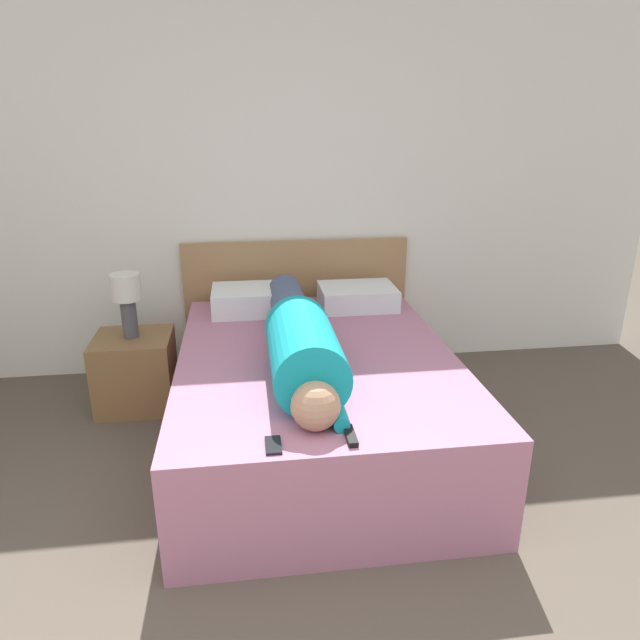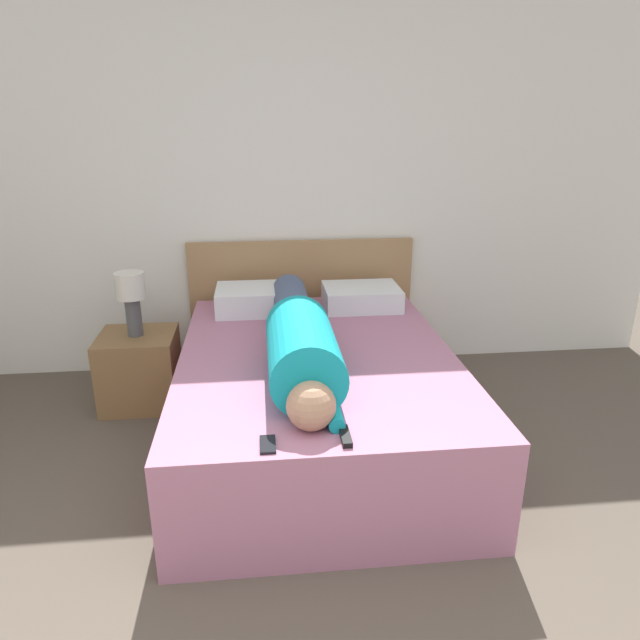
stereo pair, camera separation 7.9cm
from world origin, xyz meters
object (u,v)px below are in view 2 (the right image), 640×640
(bed, at_px, (317,398))
(cell_phone, at_px, (268,444))
(nightstand, at_px, (140,369))
(table_lamp, at_px, (131,295))
(pillow_near_headboard, at_px, (257,299))
(person_lying, at_px, (300,339))
(tv_remote, at_px, (345,436))
(pillow_second, at_px, (361,297))

(bed, distance_m, cell_phone, 1.02)
(nightstand, distance_m, table_lamp, 0.51)
(nightstand, xyz_separation_m, pillow_near_headboard, (0.78, 0.18, 0.40))
(pillow_near_headboard, bearing_deg, bed, -67.04)
(person_lying, relative_size, cell_phone, 13.73)
(bed, relative_size, tv_remote, 13.86)
(nightstand, height_order, pillow_second, pillow_second)
(pillow_near_headboard, xyz_separation_m, tv_remote, (0.35, -1.70, -0.07))
(table_lamp, height_order, person_lying, person_lying)
(nightstand, relative_size, cell_phone, 3.74)
(nightstand, xyz_separation_m, table_lamp, (0.00, 0.00, 0.51))
(nightstand, bearing_deg, pillow_near_headboard, 13.06)
(bed, relative_size, person_lying, 1.17)
(nightstand, height_order, pillow_near_headboard, pillow_near_headboard)
(pillow_second, distance_m, cell_phone, 1.85)
(bed, xyz_separation_m, person_lying, (-0.11, -0.16, 0.43))
(nightstand, bearing_deg, bed, -28.31)
(person_lying, height_order, tv_remote, person_lying)
(bed, distance_m, tv_remote, 0.96)
(person_lying, xyz_separation_m, tv_remote, (0.13, -0.76, -0.14))
(person_lying, bearing_deg, bed, 56.13)
(pillow_near_headboard, height_order, cell_phone, pillow_near_headboard)
(pillow_near_headboard, bearing_deg, tv_remote, -78.22)
(nightstand, height_order, person_lying, person_lying)
(tv_remote, distance_m, cell_phone, 0.32)
(bed, bearing_deg, pillow_second, 63.50)
(person_lying, height_order, pillow_second, person_lying)
(person_lying, relative_size, pillow_near_headboard, 3.28)
(bed, height_order, cell_phone, cell_phone)
(pillow_near_headboard, bearing_deg, cell_phone, -88.80)
(table_lamp, distance_m, person_lying, 1.26)
(pillow_near_headboard, relative_size, tv_remote, 3.62)
(person_lying, bearing_deg, cell_phone, -103.61)
(person_lying, bearing_deg, table_lamp, 142.91)
(table_lamp, distance_m, pillow_second, 1.52)
(tv_remote, bearing_deg, pillow_near_headboard, 101.78)
(person_lying, relative_size, tv_remote, 11.90)
(pillow_near_headboard, bearing_deg, nightstand, -166.94)
(person_lying, bearing_deg, pillow_second, 62.16)
(bed, xyz_separation_m, pillow_near_headboard, (-0.33, 0.78, 0.36))
(bed, height_order, pillow_second, pillow_second)
(pillow_second, distance_m, tv_remote, 1.74)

